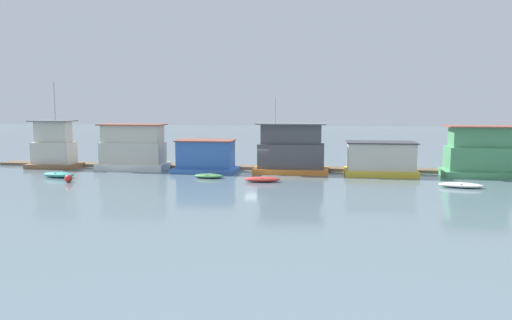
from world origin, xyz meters
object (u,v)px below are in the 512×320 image
Objects in this scene: houseboat_white at (133,149)px; houseboat_green at (478,154)px; dinghy_teal at (58,175)px; buoy_red at (68,178)px; houseboat_blue at (206,157)px; dinghy_white at (461,185)px; dinghy_green at (209,176)px; houseboat_yellow at (381,159)px; dinghy_red at (262,179)px; mooring_post_near_left at (398,167)px; houseboat_brown at (54,148)px; houseboat_orange at (291,151)px.

houseboat_green is (34.75, -0.21, -0.04)m from houseboat_white.
buoy_red reaches higher than dinghy_teal.
houseboat_blue reaches higher than dinghy_white.
dinghy_green is at bearing 19.83° from buoy_red.
dinghy_white is (5.95, -6.26, -1.38)m from houseboat_yellow.
dinghy_teal is at bearing -179.61° from dinghy_red.
mooring_post_near_left is (18.16, 5.74, 0.45)m from dinghy_green.
houseboat_orange is at bearing -0.58° from houseboat_brown.
mooring_post_near_left is at bearing 13.05° from dinghy_teal.
houseboat_white is 27.53m from mooring_post_near_left.
houseboat_brown is 17.21m from houseboat_blue.
mooring_post_near_left is (1.90, 1.74, -0.95)m from houseboat_yellow.
buoy_red is (-37.28, -8.72, -1.83)m from houseboat_green.
houseboat_blue is at bearing 165.38° from dinghy_white.
houseboat_white is 2.13× the size of dinghy_teal.
houseboat_white reaches higher than dinghy_green.
houseboat_yellow reaches higher than dinghy_green.
houseboat_green is at bearing 8.91° from dinghy_teal.
houseboat_orange is at bearing -173.60° from mooring_post_near_left.
houseboat_blue is (17.17, -0.95, -0.58)m from houseboat_brown.
houseboat_orange reaches higher than dinghy_teal.
mooring_post_near_left is 1.88× the size of buoy_red.
mooring_post_near_left reaches higher than dinghy_teal.
houseboat_brown reaches higher than buoy_red.
houseboat_orange reaches higher than houseboat_blue.
dinghy_green is 19.05m from mooring_post_near_left.
houseboat_yellow is (34.63, -0.80, -0.55)m from houseboat_brown.
houseboat_orange is 21.31m from buoy_red.
houseboat_blue is 24.23m from dinghy_white.
houseboat_green is at bearing -0.29° from houseboat_orange.
houseboat_blue is 9.38× the size of buoy_red.
dinghy_red is 4.80× the size of buoy_red.
houseboat_blue is 8.73m from houseboat_orange.
houseboat_yellow is 5.31× the size of mooring_post_near_left.
buoy_red is (-17.12, -2.64, 0.11)m from dinghy_red.
dinghy_green is at bearing -148.71° from houseboat_orange.
houseboat_yellow is 9.99× the size of buoy_red.
houseboat_white is 5.59× the size of mooring_post_near_left.
houseboat_white is 10.53× the size of buoy_red.
houseboat_green reaches higher than houseboat_blue.
houseboat_yellow is at bearing -1.32° from houseboat_brown.
dinghy_red is at bearing -152.80° from houseboat_yellow.
dinghy_red is at bearing 177.90° from dinghy_white.
dinghy_red is (-10.97, -5.64, -1.36)m from houseboat_yellow.
dinghy_green is at bearing 7.07° from dinghy_teal.
houseboat_green reaches higher than houseboat_yellow.
buoy_red is (-34.05, -2.02, 0.13)m from dinghy_white.
houseboat_white reaches higher than houseboat_blue.
dinghy_green is at bearing -166.15° from houseboat_yellow.
dinghy_red is (-2.19, -6.17, -2.00)m from houseboat_orange.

